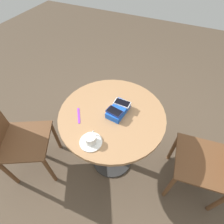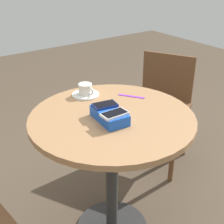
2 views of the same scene
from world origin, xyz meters
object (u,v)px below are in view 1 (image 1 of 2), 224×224
Objects in this scene: phone_navy at (114,111)px; saucer at (91,142)px; phone_white at (122,103)px; round_table at (112,126)px; coffee_cup at (91,139)px; chair_near_window at (212,164)px; phone_box at (118,110)px; lanyard_strap at (79,115)px; chair_far_side at (18,141)px.

phone_navy reaches higher than saucer.
round_table is at bearing -29.14° from phone_white.
coffee_cup reaches higher than chair_near_window.
phone_navy is at bearing -81.86° from chair_near_window.
saucer is at bearing -66.05° from chair_near_window.
phone_box is 1.39× the size of lanyard_strap.
round_table is at bearing 118.09° from chair_far_side.
coffee_cup reaches higher than round_table.
phone_box reaches higher than saucer.
phone_box is 0.33m from coffee_cup.
phone_white reaches higher than lanyard_strap.
saucer is (0.28, -0.05, -0.06)m from phone_navy.
phone_navy is (0.02, 0.03, 0.22)m from round_table.
coffee_cup is at bearing -66.19° from chair_near_window.
phone_box is at bearing 168.80° from phone_navy.
phone_navy reaches higher than lanyard_strap.
coffee_cup is (0.29, -0.03, 0.20)m from round_table.
chair_far_side is at bearing -61.91° from round_table.
round_table is 0.22m from phone_navy.
chair_near_window is (-0.07, 0.83, -0.35)m from phone_box.
lanyard_strap is at bearing 117.80° from chair_far_side.
phone_navy reaches higher than round_table.
phone_white is 1.18× the size of coffee_cup.
chair_near_window is 0.99× the size of chair_far_side.
chair_far_side is (0.43, -0.79, -0.35)m from phone_box.
phone_navy is at bearing 168.98° from saucer.
phone_navy is at bearing 168.82° from coffee_cup.
round_table is at bearing 118.76° from lanyard_strap.
chair_near_window is (-0.01, 0.82, -0.39)m from phone_white.
chair_far_side reaches higher than saucer.
phone_navy is at bearing 112.38° from lanyard_strap.
chair_far_side is (0.11, -0.73, -0.37)m from coffee_cup.
round_table is 0.36m from coffee_cup.
phone_navy is 0.83× the size of lanyard_strap.
phone_navy is 0.95m from chair_far_side.
coffee_cup is 0.13× the size of chair_far_side.
phone_box is at bearing 120.58° from lanyard_strap.
round_table is at bearing 175.01° from coffee_cup.
phone_white is 0.15× the size of chair_far_side.
chair_far_side is (0.38, -0.78, -0.39)m from phone_navy.
phone_navy is at bearing -10.51° from phone_white.
coffee_cup is at bearing 98.50° from chair_far_side.
saucer is at bearing -10.88° from phone_white.
lanyard_strap is 0.19× the size of chair_near_window.
chair_near_window is (-0.10, 0.87, -0.17)m from round_table.
lanyard_strap is (-0.17, -0.20, -0.04)m from coffee_cup.
phone_box is 0.97m from chair_far_side.
phone_box is at bearing -85.32° from chair_near_window.
phone_navy reaches higher than chair_far_side.
phone_white is at bearing 170.16° from phone_box.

